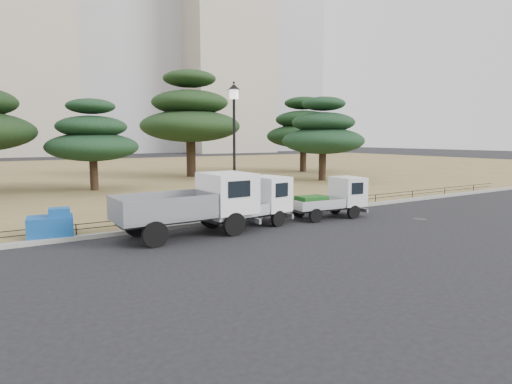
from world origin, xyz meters
TOP-DOWN VIEW (x-y plane):
  - ground at (0.00, 0.00)m, footprint 220.00×220.00m
  - lawn at (0.00, 30.60)m, footprint 120.00×56.00m
  - curb at (0.00, 2.60)m, footprint 120.00×0.25m
  - truck_large at (-3.13, 1.20)m, footprint 5.18×2.22m
  - truck_kei_front at (-0.53, 1.42)m, footprint 3.93×2.16m
  - truck_kei_rear at (3.52, 1.18)m, footprint 3.54×1.76m
  - street_lamp at (-0.54, 2.90)m, footprint 0.51×0.51m
  - pipe_fence at (0.00, 2.75)m, footprint 38.00×0.04m
  - tarp_pile at (-7.75, 3.13)m, footprint 1.59×1.25m
  - manhole at (6.50, -1.20)m, footprint 0.60×0.60m
  - pine_center_left at (-3.75, 16.10)m, footprint 5.81×5.81m
  - pine_center_right at (5.60, 21.96)m, footprint 8.66×8.66m
  - pine_east_near at (13.19, 13.20)m, footprint 6.55×6.55m
  - pine_east_far at (17.39, 21.07)m, footprint 7.40×7.40m
  - tower_center_left at (-5.00, 85.00)m, footprint 22.00×20.00m
  - tower_east at (40.00, 82.00)m, footprint 20.00×18.00m
  - tower_far_east at (58.00, 90.00)m, footprint 24.00×20.00m
  - radio_tower at (72.00, 85.00)m, footprint 1.80×1.80m

SIDE VIEW (x-z plane):
  - ground at x=0.00m, z-range 0.00..0.00m
  - manhole at x=6.50m, z-range 0.00..0.01m
  - lawn at x=0.00m, z-range 0.00..0.15m
  - curb at x=0.00m, z-range 0.00..0.16m
  - pipe_fence at x=0.00m, z-range 0.24..0.64m
  - tarp_pile at x=-7.75m, z-range 0.05..1.03m
  - truck_kei_rear at x=3.52m, z-range 0.00..1.79m
  - truck_kei_front at x=-0.53m, z-range -0.01..1.97m
  - truck_large at x=-3.13m, z-range 0.12..2.36m
  - pine_center_left at x=-3.75m, z-range 0.61..6.51m
  - pine_east_near at x=13.19m, z-range 0.66..7.28m
  - street_lamp at x=-0.54m, z-range 1.15..6.80m
  - pine_east_far at x=17.39m, z-range 0.72..8.16m
  - pine_center_right at x=5.60m, z-range 0.88..10.07m
  - tower_east at x=40.00m, z-range 0.00..48.00m
  - tower_center_left at x=-5.00m, z-range 0.00..55.00m
  - radio_tower at x=72.00m, z-range -1.46..61.54m
  - tower_far_east at x=58.00m, z-range 0.00..70.00m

